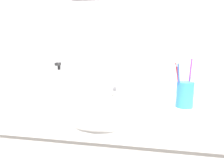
# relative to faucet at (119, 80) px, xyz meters

# --- Properties ---
(tiled_wall_back) EXTENTS (2.22, 0.04, 2.40)m
(tiled_wall_back) POSITION_rel_faucet_xyz_m (-0.00, 0.13, 0.28)
(tiled_wall_back) COLOR silver
(tiled_wall_back) RESTS_ON ground
(sink_basin) EXTENTS (0.45, 0.45, 0.11)m
(sink_basin) POSITION_rel_faucet_xyz_m (0.00, -0.22, -0.11)
(sink_basin) COLOR white
(sink_basin) RESTS_ON vanity_counter
(faucet) EXTENTS (0.02, 0.15, 0.14)m
(faucet) POSITION_rel_faucet_xyz_m (0.00, 0.00, 0.00)
(faucet) COLOR silver
(faucet) RESTS_ON sink_basin
(toothbrush_cup) EXTENTS (0.07, 0.07, 0.10)m
(toothbrush_cup) POSITION_rel_faucet_xyz_m (0.29, -0.15, -0.02)
(toothbrush_cup) COLOR #338CCC
(toothbrush_cup) RESTS_ON vanity_counter
(toothbrush_white) EXTENTS (0.04, 0.03, 0.20)m
(toothbrush_white) POSITION_rel_faucet_xyz_m (0.31, -0.14, 0.04)
(toothbrush_white) COLOR white
(toothbrush_white) RESTS_ON toothbrush_cup
(toothbrush_blue) EXTENTS (0.03, 0.02, 0.18)m
(toothbrush_blue) POSITION_rel_faucet_xyz_m (0.26, -0.17, 0.03)
(toothbrush_blue) COLOR blue
(toothbrush_blue) RESTS_ON toothbrush_cup
(toothbrush_purple) EXTENTS (0.02, 0.03, 0.21)m
(toothbrush_purple) POSITION_rel_faucet_xyz_m (0.31, -0.13, 0.05)
(toothbrush_purple) COLOR purple
(toothbrush_purple) RESTS_ON toothbrush_cup
(toothbrush_red) EXTENTS (0.05, 0.02, 0.20)m
(toothbrush_red) POSITION_rel_faucet_xyz_m (0.26, -0.16, 0.04)
(toothbrush_red) COLOR red
(toothbrush_red) RESTS_ON toothbrush_cup
(soap_dispenser) EXTENTS (0.06, 0.06, 0.16)m
(soap_dispenser) POSITION_rel_faucet_xyz_m (-0.31, -0.01, -0.01)
(soap_dispenser) COLOR white
(soap_dispenser) RESTS_ON vanity_counter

